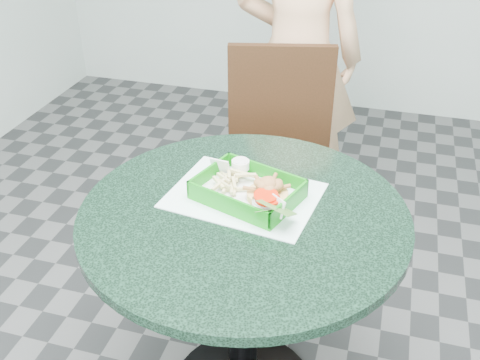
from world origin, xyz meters
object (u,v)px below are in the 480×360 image
(food_basket, at_px, (248,199))
(sauce_ramekin, at_px, (229,172))
(diner_person, at_px, (298,45))
(crab_sandwich, at_px, (269,190))
(dining_chair, at_px, (273,144))
(cafe_table, at_px, (244,263))

(food_basket, xyz_separation_m, sauce_ramekin, (-0.08, 0.08, 0.03))
(diner_person, bearing_deg, food_basket, 92.10)
(diner_person, distance_m, sauce_ramekin, 1.04)
(crab_sandwich, bearing_deg, sauce_ramekin, 154.41)
(crab_sandwich, bearing_deg, dining_chair, 101.49)
(cafe_table, height_order, crab_sandwich, crab_sandwich)
(diner_person, xyz_separation_m, sauce_ramekin, (-0.00, -1.04, -0.06))
(diner_person, relative_size, food_basket, 6.12)
(food_basket, xyz_separation_m, crab_sandwich, (0.06, 0.01, 0.03))
(dining_chair, xyz_separation_m, sauce_ramekin, (0.02, -0.69, 0.27))
(dining_chair, distance_m, crab_sandwich, 0.81)
(cafe_table, relative_size, dining_chair, 0.99)
(diner_person, relative_size, crab_sandwich, 14.65)
(food_basket, bearing_deg, diner_person, 93.81)
(cafe_table, distance_m, food_basket, 0.20)
(crab_sandwich, distance_m, sauce_ramekin, 0.15)
(dining_chair, relative_size, diner_person, 0.54)
(dining_chair, distance_m, diner_person, 0.48)
(food_basket, height_order, sauce_ramekin, sauce_ramekin)
(dining_chair, xyz_separation_m, food_basket, (0.09, -0.77, 0.23))
(dining_chair, relative_size, sauce_ramekin, 17.45)
(cafe_table, distance_m, crab_sandwich, 0.24)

